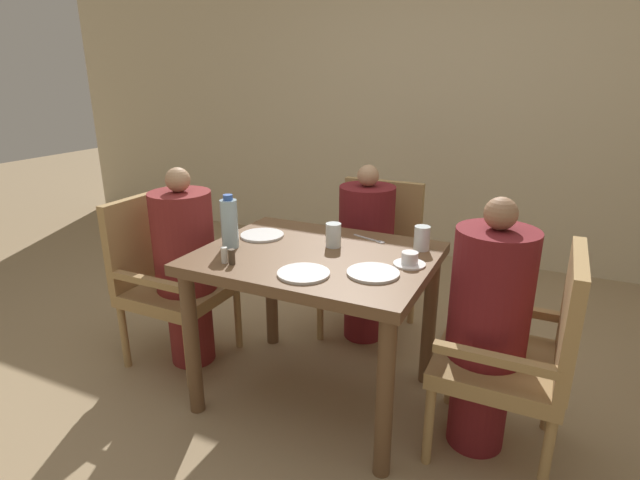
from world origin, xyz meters
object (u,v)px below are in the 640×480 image
chair_left_side (166,274)px  water_bottle (229,223)px  plate_main_right (373,273)px  teacup_with_saucer (410,260)px  plate_dessert_center (262,235)px  diner_in_far_chair (366,252)px  plate_main_left (304,273)px  chair_far_side (374,253)px  diner_in_left_chair (186,266)px  glass_tall_near (333,235)px  chair_right_side (522,350)px  glass_tall_mid (422,238)px  diner_in_right_chair (487,326)px

chair_left_side → water_bottle: size_ratio=3.61×
plate_main_right → teacup_with_saucer: bearing=57.2°
teacup_with_saucer → plate_dessert_center: bearing=175.3°
plate_dessert_center → water_bottle: (-0.05, -0.20, 0.11)m
plate_main_right → diner_in_far_chair: bearing=112.1°
plate_main_left → plate_main_right: (0.26, 0.13, 0.00)m
plate_main_left → chair_far_side: bearing=93.6°
diner_in_left_chair → plate_main_right: diner_in_left_chair is taller
plate_dessert_center → glass_tall_near: 0.39m
water_bottle → glass_tall_near: bearing=26.3°
glass_tall_near → diner_in_left_chair: bearing=-171.9°
chair_far_side → chair_right_side: bearing=-41.4°
glass_tall_near → glass_tall_mid: 0.41m
glass_tall_near → diner_in_far_chair: bearing=93.6°
diner_in_right_chair → diner_in_left_chair: bearing=180.0°
plate_main_left → water_bottle: water_bottle is taller
glass_tall_near → plate_dessert_center: bearing=-178.0°
glass_tall_mid → diner_in_far_chair: bearing=135.5°
plate_dessert_center → diner_in_left_chair: bearing=-166.4°
chair_right_side → diner_in_right_chair: 0.16m
plate_dessert_center → teacup_with_saucer: size_ratio=1.57×
diner_in_left_chair → diner_in_right_chair: bearing=0.0°
diner_in_left_chair → plate_dessert_center: (0.42, 0.10, 0.21)m
diner_in_right_chair → glass_tall_near: (-0.74, 0.12, 0.25)m
plate_main_left → plate_main_right: size_ratio=1.00×
chair_far_side → plate_main_right: chair_far_side is taller
chair_far_side → plate_main_left: 1.10m
chair_right_side → water_bottle: size_ratio=3.61×
chair_far_side → water_bottle: (-0.40, -0.91, 0.39)m
chair_right_side → plate_main_left: chair_right_side is taller
plate_dessert_center → chair_far_side: bearing=63.5°
diner_in_far_chair → glass_tall_near: bearing=-86.4°
water_bottle → plate_main_right: bearing=-2.2°
teacup_with_saucer → water_bottle: 0.85m
chair_far_side → diner_in_right_chair: 1.12m
plate_main_left → teacup_with_saucer: 0.47m
chair_far_side → glass_tall_near: bearing=-87.1°
chair_right_side → diner_in_right_chair: (-0.14, 0.00, 0.07)m
chair_right_side → plate_main_right: bearing=-168.0°
chair_right_side → plate_main_right: size_ratio=4.22×
diner_in_far_chair → teacup_with_saucer: bearing=-55.8°
chair_far_side → chair_left_side: bearing=-138.6°
plate_main_left → glass_tall_mid: bearing=54.7°
diner_in_right_chair → water_bottle: 1.22m
chair_left_side → diner_in_right_chair: bearing=0.0°
plate_main_left → plate_dessert_center: bearing=139.5°
diner_in_right_chair → plate_main_left: bearing=-160.3°
diner_in_left_chair → teacup_with_saucer: (1.20, 0.04, 0.22)m
diner_in_left_chair → glass_tall_near: bearing=8.1°
plate_main_left → glass_tall_mid: size_ratio=1.91×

